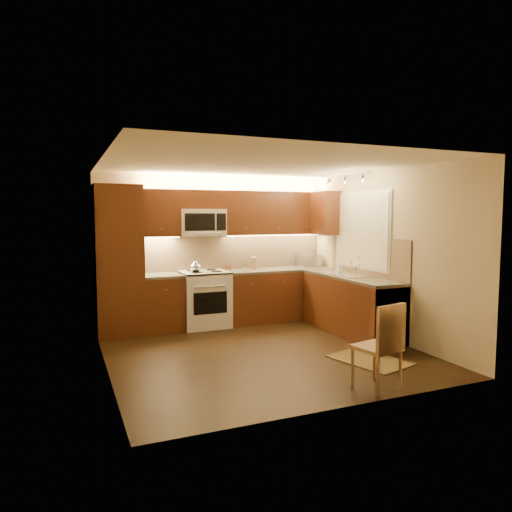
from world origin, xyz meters
name	(u,v)px	position (x,y,z in m)	size (l,w,h in m)	color
floor	(261,351)	(0.00, 0.00, 0.00)	(4.00, 4.00, 0.01)	black
ceiling	(262,165)	(0.00, 0.00, 2.50)	(4.00, 4.00, 0.01)	beige
wall_back	(215,249)	(0.00, 2.00, 1.25)	(4.00, 0.01, 2.50)	#BEAC8B
wall_front	(346,279)	(0.00, -2.00, 1.25)	(4.00, 0.01, 2.50)	#BEAC8B
wall_left	(104,266)	(-2.00, 0.00, 1.25)	(0.01, 4.00, 2.50)	#BEAC8B
wall_right	(384,255)	(2.00, 0.00, 1.25)	(0.01, 4.00, 2.50)	#BEAC8B
pantry	(119,260)	(-1.65, 1.70, 1.15)	(0.70, 0.60, 2.30)	#3F1C0D
base_cab_back_left	(163,304)	(-0.99, 1.70, 0.43)	(0.62, 0.60, 0.86)	#3F1C0D
counter_back_left	(162,276)	(-0.99, 1.70, 0.88)	(0.62, 0.60, 0.04)	#34322F
base_cab_back_right	(277,295)	(1.04, 1.70, 0.43)	(1.92, 0.60, 0.86)	#3F1C0D
counter_back_right	(277,270)	(1.04, 1.70, 0.88)	(1.92, 0.60, 0.04)	#34322F
base_cab_right	(351,306)	(1.70, 0.40, 0.43)	(0.60, 2.00, 0.86)	#3F1C0D
counter_right	(351,277)	(1.70, 0.40, 0.88)	(0.60, 2.00, 0.04)	#34322F
dishwasher	(379,314)	(1.70, -0.30, 0.43)	(0.58, 0.60, 0.84)	silver
backsplash_back	(235,252)	(0.35, 1.99, 1.20)	(3.30, 0.02, 0.60)	tan
backsplash_right	(367,256)	(1.99, 0.40, 1.20)	(0.02, 2.00, 0.60)	tan
upper_cab_back_left	(159,213)	(-0.99, 1.82, 1.88)	(0.62, 0.35, 0.75)	#3F1C0D
upper_cab_back_right	(275,213)	(1.04, 1.82, 1.88)	(1.92, 0.35, 0.75)	#3F1C0D
upper_cab_bridge	(201,200)	(-0.30, 1.82, 2.09)	(0.76, 0.35, 0.31)	#3F1C0D
upper_cab_right_corner	(326,213)	(1.82, 1.40, 1.88)	(0.35, 0.50, 0.75)	#3F1C0D
stove	(205,299)	(-0.30, 1.68, 0.46)	(0.76, 0.65, 0.92)	silver
microwave	(201,222)	(-0.30, 1.81, 1.72)	(0.76, 0.38, 0.44)	silver
window_frame	(362,230)	(1.99, 0.55, 1.60)	(0.03, 1.44, 1.24)	silver
window_blinds	(361,230)	(1.97, 0.55, 1.60)	(0.02, 1.36, 1.16)	silver
sink	(346,270)	(1.70, 0.55, 0.98)	(0.52, 0.86, 0.15)	silver
faucet	(356,265)	(1.88, 0.55, 1.05)	(0.20, 0.04, 0.30)	silver
track_light_bar	(345,174)	(1.55, 0.40, 2.46)	(0.04, 1.20, 0.03)	silver
kettle	(196,266)	(-0.47, 1.61, 1.03)	(0.19, 0.19, 0.21)	silver
toaster_oven	(309,260)	(1.73, 1.81, 1.01)	(0.38, 0.28, 0.23)	silver
knife_block	(254,263)	(0.63, 1.79, 1.01)	(0.10, 0.15, 0.21)	#986C44
spice_jar_a	(244,266)	(0.47, 1.84, 0.95)	(0.04, 0.04, 0.11)	silver
spice_jar_b	(226,267)	(0.14, 1.85, 0.95)	(0.05, 0.05, 0.10)	brown
spice_jar_c	(226,267)	(0.15, 1.90, 0.95)	(0.04, 0.04, 0.09)	silver
spice_jar_d	(232,267)	(0.28, 1.94, 0.95)	(0.04, 0.04, 0.10)	#AB5F33
soap_bottle	(340,267)	(1.82, 0.93, 0.98)	(0.08, 0.08, 0.17)	silver
rug	(369,360)	(1.10, -0.90, 0.01)	(0.63, 0.94, 0.01)	black
dining_chair	(377,345)	(0.60, -1.70, 0.47)	(0.41, 0.41, 0.93)	#986C44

